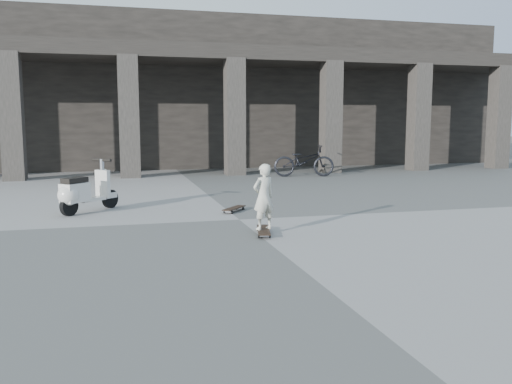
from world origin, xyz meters
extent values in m
plane|color=#52524F|center=(0.00, 0.00, 0.00)|extent=(90.00, 90.00, 0.00)
cube|color=black|center=(0.00, 14.00, 3.00)|extent=(28.00, 6.00, 6.00)
cube|color=black|center=(0.00, 9.60, 4.20)|extent=(28.00, 2.80, 0.50)
cube|color=#292822|center=(-5.36, 8.50, 2.00)|extent=(0.65, 0.65, 4.00)
cube|color=#292822|center=(-1.79, 8.50, 2.00)|extent=(0.65, 0.65, 4.00)
cube|color=#292822|center=(1.79, 8.50, 2.00)|extent=(0.65, 0.65, 4.00)
cube|color=#292822|center=(5.36, 8.50, 2.00)|extent=(0.65, 0.65, 4.00)
cube|color=#292822|center=(8.93, 8.50, 2.00)|extent=(0.65, 0.65, 4.00)
cube|color=#292822|center=(12.50, 8.50, 2.00)|extent=(0.65, 0.65, 4.00)
cube|color=black|center=(0.09, -1.42, 0.08)|extent=(0.38, 0.87, 0.02)
cube|color=#B2B2B7|center=(0.16, -1.13, 0.04)|extent=(0.18, 0.08, 0.03)
cube|color=#B2B2B7|center=(0.03, -1.71, 0.04)|extent=(0.18, 0.08, 0.03)
cylinder|color=black|center=(0.07, -1.11, 0.03)|extent=(0.04, 0.07, 0.06)
cylinder|color=black|center=(0.24, -1.15, 0.03)|extent=(0.04, 0.07, 0.06)
cylinder|color=black|center=(-0.06, -1.69, 0.03)|extent=(0.04, 0.07, 0.06)
cylinder|color=black|center=(0.11, -1.73, 0.03)|extent=(0.04, 0.07, 0.06)
cube|color=black|center=(0.10, 0.91, 0.08)|extent=(0.61, 0.69, 0.02)
cube|color=#B2B2B7|center=(0.26, 1.11, 0.04)|extent=(0.16, 0.14, 0.03)
cube|color=#B2B2B7|center=(-0.07, 0.71, 0.04)|extent=(0.16, 0.14, 0.03)
cylinder|color=black|center=(0.20, 1.16, 0.03)|extent=(0.06, 0.07, 0.06)
cylinder|color=black|center=(0.33, 1.06, 0.03)|extent=(0.06, 0.07, 0.06)
cylinder|color=black|center=(-0.13, 0.76, 0.03)|extent=(0.06, 0.07, 0.06)
cylinder|color=black|center=(0.00, 0.66, 0.03)|extent=(0.06, 0.07, 0.06)
imported|color=beige|center=(0.09, -1.42, 0.63)|extent=(0.47, 0.38, 1.10)
cylinder|color=black|center=(-2.40, 2.08, 0.20)|extent=(0.35, 0.36, 0.40)
cylinder|color=black|center=(-3.19, 1.25, 0.20)|extent=(0.35, 0.36, 0.40)
cube|color=beige|center=(-2.78, 1.68, 0.26)|extent=(0.60, 0.62, 0.07)
cube|color=beige|center=(-3.07, 1.37, 0.45)|extent=(0.61, 0.62, 0.38)
sphere|color=beige|center=(-3.19, 1.25, 0.42)|extent=(0.42, 0.42, 0.42)
cube|color=black|center=(-3.07, 1.37, 0.70)|extent=(0.53, 0.55, 0.10)
cube|color=beige|center=(-2.54, 1.93, 0.55)|extent=(0.32, 0.31, 0.58)
cube|color=beige|center=(-2.40, 2.08, 0.28)|extent=(0.31, 0.32, 0.12)
cylinder|color=#B2B2B7|center=(-2.54, 1.93, 0.92)|extent=(0.13, 0.13, 0.30)
cylinder|color=black|center=(-2.54, 1.93, 1.06)|extent=(0.41, 0.39, 0.06)
sphere|color=white|center=(-2.50, 1.98, 0.80)|extent=(0.12, 0.12, 0.12)
imported|color=black|center=(3.91, 7.30, 0.53)|extent=(2.13, 1.11, 1.07)
camera|label=1|loc=(-2.27, -9.98, 1.89)|focal=38.00mm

